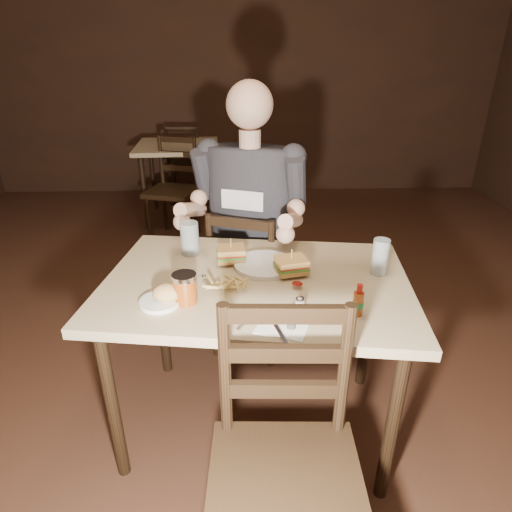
{
  "coord_description": "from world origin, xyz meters",
  "views": [
    {
      "loc": [
        0.01,
        -1.83,
        1.59
      ],
      "look_at": [
        0.06,
        -0.28,
        0.85
      ],
      "focal_mm": 30.0,
      "sensor_mm": 36.0,
      "label": 1
    }
  ],
  "objects_px": {
    "chair_near": "(286,487)",
    "diner": "(247,191)",
    "bg_chair_far": "(186,164)",
    "bg_chair_near": "(172,191)",
    "glass_left": "(190,238)",
    "hot_sauce": "(358,300)",
    "dinner_plate": "(264,265)",
    "side_plate": "(160,303)",
    "syrup_dispenser": "(185,288)",
    "chair_far": "(251,280)",
    "bg_table": "(178,153)",
    "glass_right": "(380,257)",
    "main_table": "(256,297)"
  },
  "relations": [
    {
      "from": "chair_near",
      "to": "diner",
      "type": "relative_size",
      "value": 0.93
    },
    {
      "from": "bg_chair_far",
      "to": "bg_chair_near",
      "type": "height_order",
      "value": "bg_chair_near"
    },
    {
      "from": "glass_left",
      "to": "hot_sauce",
      "type": "relative_size",
      "value": 1.26
    },
    {
      "from": "dinner_plate",
      "to": "side_plate",
      "type": "height_order",
      "value": "dinner_plate"
    },
    {
      "from": "diner",
      "to": "syrup_dispenser",
      "type": "height_order",
      "value": "diner"
    },
    {
      "from": "diner",
      "to": "chair_far",
      "type": "bearing_deg",
      "value": 90.0
    },
    {
      "from": "bg_table",
      "to": "syrup_dispenser",
      "type": "distance_m",
      "value": 3.03
    },
    {
      "from": "chair_far",
      "to": "glass_right",
      "type": "xyz_separation_m",
      "value": [
        0.51,
        -0.57,
        0.41
      ]
    },
    {
      "from": "glass_right",
      "to": "side_plate",
      "type": "distance_m",
      "value": 0.88
    },
    {
      "from": "chair_far",
      "to": "chair_near",
      "type": "relative_size",
      "value": 0.91
    },
    {
      "from": "bg_table",
      "to": "dinner_plate",
      "type": "xyz_separation_m",
      "value": [
        0.73,
        -2.72,
        0.1
      ]
    },
    {
      "from": "side_plate",
      "to": "main_table",
      "type": "bearing_deg",
      "value": 26.16
    },
    {
      "from": "glass_right",
      "to": "syrup_dispenser",
      "type": "bearing_deg",
      "value": -165.51
    },
    {
      "from": "main_table",
      "to": "side_plate",
      "type": "height_order",
      "value": "side_plate"
    },
    {
      "from": "chair_near",
      "to": "bg_chair_near",
      "type": "xyz_separation_m",
      "value": [
        -0.75,
        2.98,
        -0.02
      ]
    },
    {
      "from": "chair_far",
      "to": "glass_right",
      "type": "distance_m",
      "value": 0.87
    },
    {
      "from": "hot_sauce",
      "to": "side_plate",
      "type": "distance_m",
      "value": 0.7
    },
    {
      "from": "bg_table",
      "to": "glass_left",
      "type": "height_order",
      "value": "glass_left"
    },
    {
      "from": "chair_far",
      "to": "bg_chair_far",
      "type": "bearing_deg",
      "value": -56.67
    },
    {
      "from": "glass_left",
      "to": "bg_table",
      "type": "bearing_deg",
      "value": 98.93
    },
    {
      "from": "bg_chair_far",
      "to": "chair_far",
      "type": "bearing_deg",
      "value": 103.7
    },
    {
      "from": "main_table",
      "to": "bg_chair_near",
      "type": "distance_m",
      "value": 2.39
    },
    {
      "from": "main_table",
      "to": "diner",
      "type": "bearing_deg",
      "value": 92.65
    },
    {
      "from": "chair_near",
      "to": "main_table",
      "type": "bearing_deg",
      "value": 97.15
    },
    {
      "from": "dinner_plate",
      "to": "bg_chair_near",
      "type": "bearing_deg",
      "value": 108.62
    },
    {
      "from": "bg_chair_far",
      "to": "hot_sauce",
      "type": "relative_size",
      "value": 7.48
    },
    {
      "from": "bg_table",
      "to": "bg_chair_near",
      "type": "distance_m",
      "value": 0.59
    },
    {
      "from": "hot_sauce",
      "to": "syrup_dispenser",
      "type": "height_order",
      "value": "hot_sauce"
    },
    {
      "from": "chair_far",
      "to": "bg_chair_near",
      "type": "xyz_separation_m",
      "value": [
        -0.68,
        1.67,
        0.02
      ]
    },
    {
      "from": "bg_chair_near",
      "to": "glass_left",
      "type": "height_order",
      "value": "glass_left"
    },
    {
      "from": "bg_chair_near",
      "to": "side_plate",
      "type": "distance_m",
      "value": 2.5
    },
    {
      "from": "chair_far",
      "to": "hot_sauce",
      "type": "bearing_deg",
      "value": 131.03
    },
    {
      "from": "chair_far",
      "to": "diner",
      "type": "distance_m",
      "value": 0.53
    },
    {
      "from": "chair_near",
      "to": "bg_chair_near",
      "type": "relative_size",
      "value": 1.05
    },
    {
      "from": "chair_far",
      "to": "diner",
      "type": "relative_size",
      "value": 0.84
    },
    {
      "from": "glass_right",
      "to": "bg_table",
      "type": "bearing_deg",
      "value": 113.16
    },
    {
      "from": "bg_chair_near",
      "to": "diner",
      "type": "relative_size",
      "value": 0.88
    },
    {
      "from": "main_table",
      "to": "hot_sauce",
      "type": "bearing_deg",
      "value": -38.23
    },
    {
      "from": "hot_sauce",
      "to": "dinner_plate",
      "type": "bearing_deg",
      "value": 128.61
    },
    {
      "from": "chair_far",
      "to": "chair_near",
      "type": "height_order",
      "value": "chair_near"
    },
    {
      "from": "glass_left",
      "to": "glass_right",
      "type": "height_order",
      "value": "glass_right"
    },
    {
      "from": "bg_chair_far",
      "to": "syrup_dispenser",
      "type": "relative_size",
      "value": 7.83
    },
    {
      "from": "bg_chair_near",
      "to": "dinner_plate",
      "type": "height_order",
      "value": "bg_chair_near"
    },
    {
      "from": "bg_chair_near",
      "to": "syrup_dispenser",
      "type": "xyz_separation_m",
      "value": [
        0.43,
        -2.44,
        0.37
      ]
    },
    {
      "from": "chair_far",
      "to": "syrup_dispenser",
      "type": "height_order",
      "value": "syrup_dispenser"
    },
    {
      "from": "chair_far",
      "to": "side_plate",
      "type": "bearing_deg",
      "value": 85.66
    },
    {
      "from": "chair_far",
      "to": "glass_left",
      "type": "bearing_deg",
      "value": 71.35
    },
    {
      "from": "bg_chair_near",
      "to": "hot_sauce",
      "type": "bearing_deg",
      "value": -52.54
    },
    {
      "from": "hot_sauce",
      "to": "side_plate",
      "type": "xyz_separation_m",
      "value": [
        -0.69,
        0.09,
        -0.05
      ]
    },
    {
      "from": "main_table",
      "to": "bg_table",
      "type": "distance_m",
      "value": 2.91
    }
  ]
}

